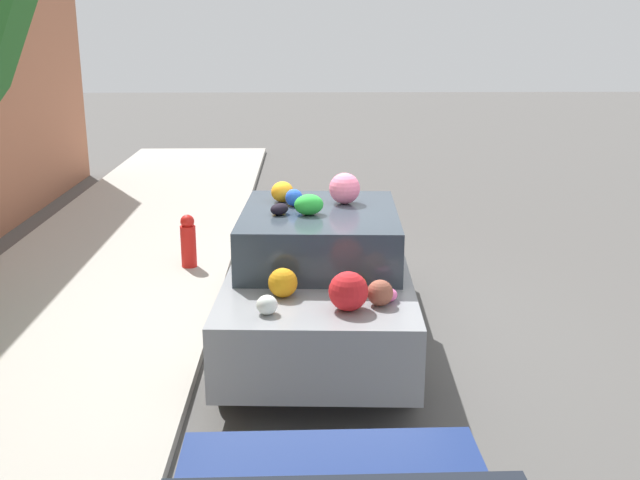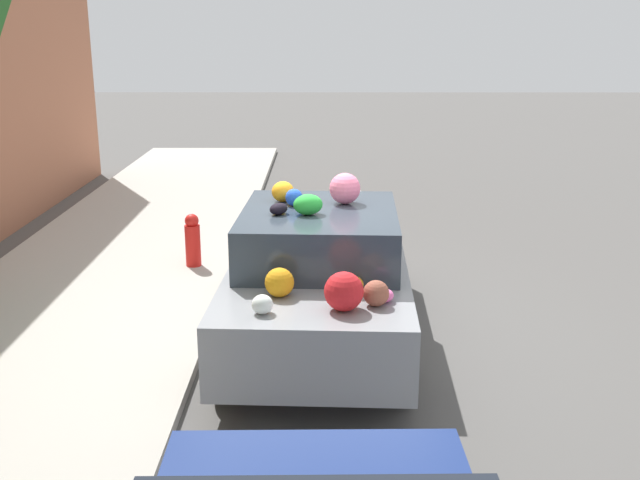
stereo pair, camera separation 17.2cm
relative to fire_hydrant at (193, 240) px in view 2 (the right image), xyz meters
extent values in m
plane|color=#565451|center=(-2.16, -1.61, -0.45)|extent=(60.00, 60.00, 0.00)
cube|color=#B2ADA3|center=(-2.16, 1.09, -0.40)|extent=(24.00, 3.20, 0.11)
cylinder|color=red|center=(0.00, 0.00, -0.07)|extent=(0.20, 0.20, 0.55)
sphere|color=red|center=(0.00, 0.00, 0.26)|extent=(0.18, 0.18, 0.18)
cube|color=gray|center=(-2.16, -1.68, 0.16)|extent=(4.01, 1.87, 0.64)
cube|color=#333D47|center=(-2.32, -1.67, 0.73)|extent=(1.84, 1.58, 0.50)
cylinder|color=black|center=(-0.90, -0.95, -0.17)|extent=(0.58, 0.20, 0.58)
cylinder|color=black|center=(-0.97, -2.51, -0.17)|extent=(0.58, 0.20, 0.58)
cylinder|color=black|center=(-3.35, -0.84, -0.17)|extent=(0.58, 0.20, 0.58)
cylinder|color=black|center=(-3.41, -2.41, -0.17)|extent=(0.58, 0.20, 0.58)
ellipsoid|color=blue|center=(-0.53, -1.22, 0.55)|extent=(0.23, 0.20, 0.14)
ellipsoid|color=green|center=(-1.32, -1.98, 0.60)|extent=(0.40, 0.41, 0.25)
ellipsoid|color=#FEA21E|center=(-1.94, -1.30, 1.08)|extent=(0.32, 0.32, 0.21)
ellipsoid|color=black|center=(-2.49, -1.28, 1.03)|extent=(0.24, 0.24, 0.11)
ellipsoid|color=white|center=(-3.79, -1.22, 0.56)|extent=(0.21, 0.21, 0.16)
ellipsoid|color=orange|center=(-3.27, -1.99, 0.55)|extent=(0.20, 0.19, 0.14)
sphere|color=orange|center=(-3.39, -1.33, 0.60)|extent=(0.29, 0.29, 0.25)
ellipsoid|color=pink|center=(-3.51, -2.22, 0.53)|extent=(0.23, 0.23, 0.11)
sphere|color=#98513E|center=(-3.61, -2.14, 0.59)|extent=(0.30, 0.30, 0.22)
sphere|color=red|center=(-3.71, -1.87, 0.64)|extent=(0.34, 0.34, 0.32)
sphere|color=white|center=(-0.51, -2.09, 0.63)|extent=(0.39, 0.39, 0.31)
sphere|color=blue|center=(-2.14, -1.42, 1.06)|extent=(0.22, 0.22, 0.17)
ellipsoid|color=green|center=(-2.50, -1.56, 1.07)|extent=(0.28, 0.33, 0.20)
sphere|color=pink|center=(-1.09, -1.58, 0.57)|extent=(0.26, 0.26, 0.19)
sphere|color=pink|center=(-2.04, -1.93, 1.13)|extent=(0.36, 0.36, 0.31)
camera|label=1|loc=(-9.40, -1.53, 2.71)|focal=42.00mm
camera|label=2|loc=(-9.40, -1.70, 2.71)|focal=42.00mm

